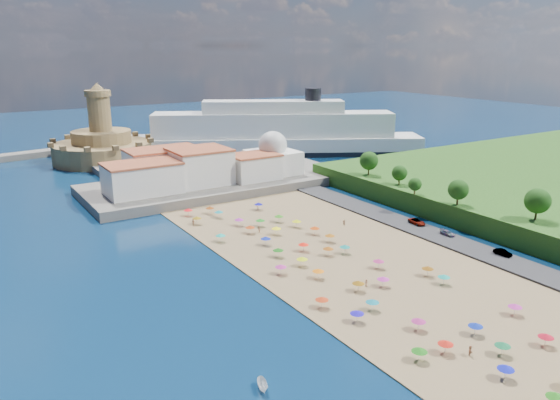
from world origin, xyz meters
TOP-DOWN VIEW (x-y plane):
  - ground at (0.00, 0.00)m, footprint 700.00×700.00m
  - terrace at (10.00, 73.00)m, footprint 90.00×36.00m
  - jetty at (-12.00, 108.00)m, footprint 18.00×70.00m
  - waterfront_buildings at (-3.05, 73.64)m, footprint 57.00×29.00m
  - domed_building at (30.00, 71.00)m, footprint 16.00×16.00m
  - fortress at (-12.00, 138.00)m, footprint 40.00×40.00m
  - cruise_ship at (57.05, 114.64)m, footprint 125.25×81.37m
  - beach_parasols at (-1.16, -9.79)m, footprint 30.13×116.78m
  - beachgoers at (2.38, 3.45)m, footprint 35.19×95.44m
  - parked_cars at (36.00, -6.97)m, footprint 2.90×48.26m
  - hillside_trees at (47.13, -8.87)m, footprint 12.43×108.35m

SIDE VIEW (x-z plane):
  - ground at x=0.00m, z-range 0.00..0.00m
  - beachgoers at x=2.38m, z-range 0.18..2.06m
  - jetty at x=-12.00m, z-range 0.00..2.40m
  - parked_cars at x=36.00m, z-range 0.65..2.09m
  - terrace at x=10.00m, z-range 0.00..3.00m
  - beach_parasols at x=-1.16m, z-range 1.05..3.25m
  - fortress at x=-12.00m, z-range -9.52..22.88m
  - waterfront_buildings at x=-3.05m, z-range 2.38..13.38m
  - cruise_ship at x=57.05m, z-range -5.89..23.00m
  - domed_building at x=30.00m, z-range 1.47..16.47m
  - hillside_trees at x=47.13m, z-range 6.32..14.21m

